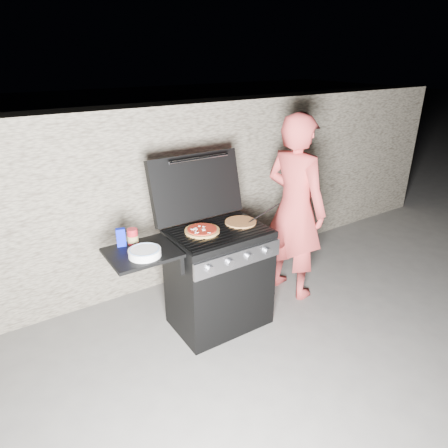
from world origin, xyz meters
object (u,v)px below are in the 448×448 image
pizza_topped (202,230)px  person (295,208)px  gas_grill (194,286)px  sauce_jar (133,236)px

pizza_topped → person: person is taller
gas_grill → sauce_jar: size_ratio=10.94×
pizza_topped → sauce_jar: size_ratio=2.31×
person → pizza_topped: bearing=81.7°
sauce_jar → person: person is taller
gas_grill → person: person is taller
gas_grill → pizza_topped: pizza_topped is taller
sauce_jar → gas_grill: bearing=-19.9°
gas_grill → pizza_topped: size_ratio=4.75×
pizza_topped → gas_grill: bearing=-161.5°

